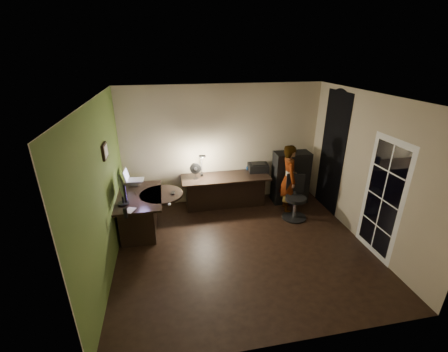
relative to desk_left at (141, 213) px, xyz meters
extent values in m
cube|color=black|center=(1.83, -0.93, -0.40)|extent=(4.50, 4.00, 0.01)
cube|color=silver|center=(1.83, -0.93, 2.31)|extent=(4.50, 4.00, 0.01)
cube|color=tan|center=(1.83, 1.08, 0.96)|extent=(4.50, 0.01, 2.70)
cube|color=tan|center=(1.83, -2.93, 0.96)|extent=(4.50, 0.01, 2.70)
cube|color=tan|center=(-0.42, -0.93, 0.96)|extent=(0.01, 4.00, 2.70)
cube|color=tan|center=(4.08, -0.93, 0.96)|extent=(0.01, 4.00, 2.70)
cube|color=#4B6428|center=(-0.41, -0.93, 0.96)|extent=(0.00, 4.00, 2.70)
cube|color=black|center=(4.07, 0.22, 0.91)|extent=(0.01, 0.90, 2.60)
cube|color=white|center=(4.07, -1.48, 0.66)|extent=(0.02, 0.92, 2.10)
cube|color=black|center=(-0.39, -0.48, 1.46)|extent=(0.04, 0.30, 0.25)
cube|color=black|center=(0.00, 0.00, 0.00)|extent=(0.85, 1.36, 0.78)
cube|color=black|center=(1.83, 0.70, -0.02)|extent=(1.96, 0.69, 0.74)
cube|color=black|center=(3.37, 0.66, 0.22)|extent=(0.82, 0.43, 1.21)
cube|color=silver|center=(-0.10, 0.52, 0.45)|extent=(0.27, 0.25, 0.09)
cube|color=silver|center=(-0.10, 0.52, 0.62)|extent=(0.38, 0.35, 0.25)
cube|color=black|center=(-0.25, -0.31, 0.58)|extent=(0.24, 0.52, 0.34)
ellipsoid|color=silver|center=(0.56, -0.53, 0.42)|extent=(0.09, 0.10, 0.03)
cube|color=black|center=(0.64, -0.03, 0.41)|extent=(0.09, 0.15, 0.01)
cube|color=black|center=(-0.08, 0.09, 0.41)|extent=(0.06, 0.15, 0.01)
cylinder|color=black|center=(-0.15, -0.83, 0.49)|extent=(0.07, 0.07, 0.17)
cube|color=silver|center=(-0.11, -0.60, 0.41)|extent=(0.21, 0.24, 0.01)
cube|color=black|center=(1.16, 0.71, 0.52)|extent=(0.25, 0.16, 0.37)
cube|color=navy|center=(2.48, 1.01, 0.39)|extent=(0.22, 0.11, 0.10)
cube|color=black|center=(2.64, 0.88, 0.44)|extent=(0.48, 0.39, 0.20)
cube|color=black|center=(1.31, 0.84, 0.63)|extent=(0.23, 0.30, 0.59)
cube|color=black|center=(3.17, -0.12, 0.08)|extent=(0.63, 0.63, 0.93)
imported|color=#D8A88C|center=(3.15, 0.25, 0.37)|extent=(0.44, 0.59, 1.52)
camera|label=1|loc=(0.62, -5.33, 2.97)|focal=24.00mm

